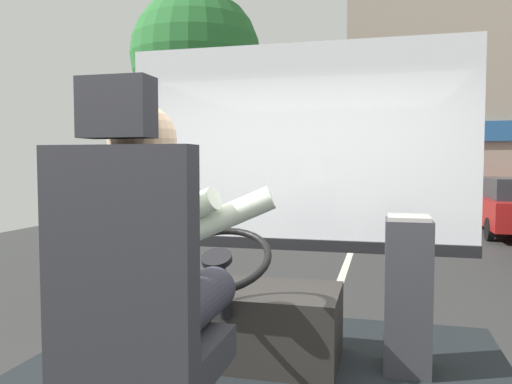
{
  "coord_description": "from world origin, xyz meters",
  "views": [
    {
      "loc": [
        0.61,
        -1.94,
        1.84
      ],
      "look_at": [
        -0.06,
        0.71,
        1.67
      ],
      "focal_mm": 35.18,
      "sensor_mm": 36.0,
      "label": 1
    }
  ],
  "objects_px": {
    "steering_console": "(240,319)",
    "bus_driver": "(154,257)",
    "driver_seat": "(137,322)",
    "fare_box": "(407,294)"
  },
  "relations": [
    {
      "from": "steering_console",
      "to": "fare_box",
      "type": "bearing_deg",
      "value": 3.96
    },
    {
      "from": "steering_console",
      "to": "driver_seat",
      "type": "bearing_deg",
      "value": -90.0
    },
    {
      "from": "driver_seat",
      "to": "steering_console",
      "type": "relative_size",
      "value": 1.23
    },
    {
      "from": "driver_seat",
      "to": "bus_driver",
      "type": "xyz_separation_m",
      "value": [
        -0.0,
        0.13,
        0.19
      ]
    },
    {
      "from": "bus_driver",
      "to": "fare_box",
      "type": "bearing_deg",
      "value": 51.68
    },
    {
      "from": "steering_console",
      "to": "fare_box",
      "type": "distance_m",
      "value": 0.92
    },
    {
      "from": "driver_seat",
      "to": "steering_console",
      "type": "distance_m",
      "value": 1.27
    },
    {
      "from": "bus_driver",
      "to": "steering_console",
      "type": "relative_size",
      "value": 0.73
    },
    {
      "from": "steering_console",
      "to": "bus_driver",
      "type": "bearing_deg",
      "value": -90.0
    },
    {
      "from": "driver_seat",
      "to": "steering_console",
      "type": "height_order",
      "value": "driver_seat"
    }
  ]
}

